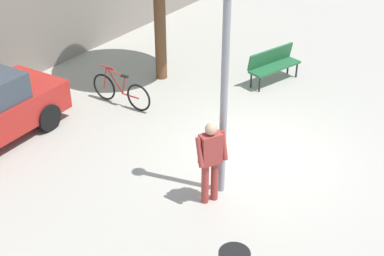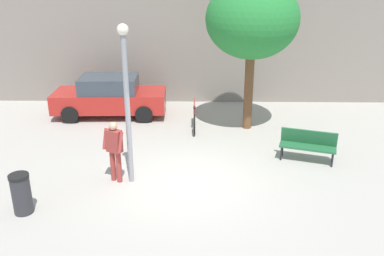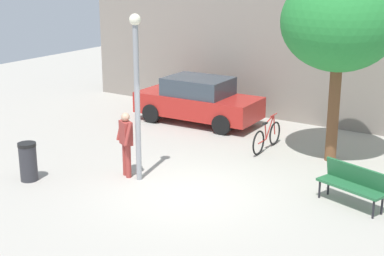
# 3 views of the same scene
# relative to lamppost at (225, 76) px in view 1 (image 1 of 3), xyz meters

# --- Properties ---
(ground_plane) EXTENTS (36.00, 36.00, 0.00)m
(ground_plane) POSITION_rel_lamppost_xyz_m (1.49, 0.04, -2.42)
(ground_plane) COLOR #A8A399
(lamppost) EXTENTS (0.28, 0.28, 4.11)m
(lamppost) POSITION_rel_lamppost_xyz_m (0.00, 0.00, 0.00)
(lamppost) COLOR gray
(lamppost) RESTS_ON ground_plane
(person_by_lamppost) EXTENTS (0.63, 0.48, 1.67)m
(person_by_lamppost) POSITION_rel_lamppost_xyz_m (-0.40, 0.01, -1.46)
(person_by_lamppost) COLOR #9E3833
(person_by_lamppost) RESTS_ON ground_plane
(park_bench) EXTENTS (1.67, 0.94, 0.92)m
(park_bench) POSITION_rel_lamppost_xyz_m (4.98, 1.37, -1.88)
(park_bench) COLOR #236038
(park_bench) RESTS_ON ground_plane
(bicycle_red) EXTENTS (0.08, 1.81, 0.97)m
(bicycle_red) POSITION_rel_lamppost_xyz_m (1.63, 3.90, -2.04)
(bicycle_red) COLOR black
(bicycle_red) RESTS_ON ground_plane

